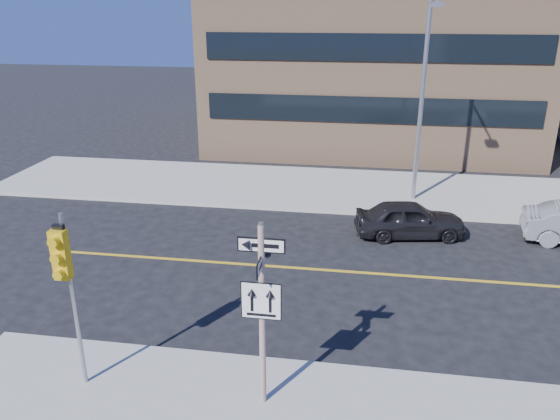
% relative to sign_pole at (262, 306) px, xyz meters
% --- Properties ---
extents(ground, '(120.00, 120.00, 0.00)m').
position_rel_sign_pole_xyz_m(ground, '(0.00, 2.51, -2.44)').
color(ground, black).
rests_on(ground, ground).
extents(sign_pole, '(0.92, 0.92, 4.06)m').
position_rel_sign_pole_xyz_m(sign_pole, '(0.00, 0.00, 0.00)').
color(sign_pole, beige).
rests_on(sign_pole, near_sidewalk).
extents(traffic_signal, '(0.32, 0.45, 4.00)m').
position_rel_sign_pole_xyz_m(traffic_signal, '(-4.00, -0.15, 0.59)').
color(traffic_signal, gray).
rests_on(traffic_signal, near_sidewalk).
extents(parked_car_a, '(2.21, 4.13, 1.34)m').
position_rel_sign_pole_xyz_m(parked_car_a, '(3.60, 9.72, -1.77)').
color(parked_car_a, black).
rests_on(parked_car_a, ground).
extents(streetlight_a, '(0.55, 2.25, 8.00)m').
position_rel_sign_pole_xyz_m(streetlight_a, '(4.00, 13.27, 2.32)').
color(streetlight_a, gray).
rests_on(streetlight_a, far_sidewalk).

